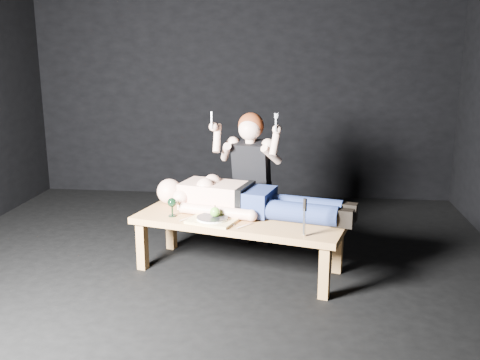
{
  "coord_description": "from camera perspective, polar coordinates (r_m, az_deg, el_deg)",
  "views": [
    {
      "loc": [
        0.71,
        -3.9,
        1.77
      ],
      "look_at": [
        0.24,
        0.21,
        0.75
      ],
      "focal_mm": 40.09,
      "sensor_mm": 36.0,
      "label": 1
    }
  ],
  "objects": [
    {
      "name": "ground",
      "position": [
        4.34,
        -3.56,
        -10.25
      ],
      "size": [
        5.0,
        5.0,
        0.0
      ],
      "primitive_type": "plane",
      "color": "black",
      "rests_on": "ground"
    },
    {
      "name": "back_wall",
      "position": [
        6.44,
        0.14,
        11.44
      ],
      "size": [
        5.0,
        0.0,
        5.0
      ],
      "primitive_type": "plane",
      "rotation": [
        1.57,
        0.0,
        0.0
      ],
      "color": "black",
      "rests_on": "ground"
    },
    {
      "name": "table",
      "position": [
        4.36,
        -0.07,
        -6.86
      ],
      "size": [
        1.78,
        1.02,
        0.45
      ],
      "primitive_type": "cube",
      "rotation": [
        0.0,
        0.0,
        -0.25
      ],
      "color": "#B07941",
      "rests_on": "ground"
    },
    {
      "name": "lying_man",
      "position": [
        4.37,
        1.3,
        -1.81
      ],
      "size": [
        1.86,
        0.97,
        0.28
      ],
      "primitive_type": null,
      "rotation": [
        0.0,
        0.0,
        -0.25
      ],
      "color": "#DDA991",
      "rests_on": "table"
    },
    {
      "name": "kneeling_woman",
      "position": [
        4.84,
        1.45,
        0.26
      ],
      "size": [
        0.8,
        0.87,
        1.27
      ],
      "primitive_type": null,
      "rotation": [
        0.0,
        0.0,
        -0.18
      ],
      "color": "black",
      "rests_on": "ground"
    },
    {
      "name": "serving_tray",
      "position": [
        4.19,
        -2.96,
        -4.34
      ],
      "size": [
        0.43,
        0.36,
        0.02
      ],
      "primitive_type": "cube",
      "rotation": [
        0.0,
        0.0,
        -0.32
      ],
      "color": "tan",
      "rests_on": "table"
    },
    {
      "name": "plate",
      "position": [
        4.19,
        -2.97,
        -4.08
      ],
      "size": [
        0.31,
        0.31,
        0.02
      ],
      "primitive_type": "cylinder",
      "rotation": [
        0.0,
        0.0,
        -0.32
      ],
      "color": "white",
      "rests_on": "serving_tray"
    },
    {
      "name": "apple",
      "position": [
        4.18,
        -2.67,
        -3.41
      ],
      "size": [
        0.08,
        0.08,
        0.08
      ],
      "primitive_type": "sphere",
      "color": "#4E9E1E",
      "rests_on": "plate"
    },
    {
      "name": "goblet",
      "position": [
        4.34,
        -7.23,
        -2.88
      ],
      "size": [
        0.09,
        0.09,
        0.15
      ],
      "primitive_type": null,
      "rotation": [
        0.0,
        0.0,
        -0.25
      ],
      "color": "black",
      "rests_on": "table"
    },
    {
      "name": "fork_flat",
      "position": [
        4.29,
        -5.6,
        -4.09
      ],
      "size": [
        0.1,
        0.16,
        0.01
      ],
      "primitive_type": "cube",
      "rotation": [
        0.0,
        0.0,
        -0.52
      ],
      "color": "#B2B2B7",
      "rests_on": "table"
    },
    {
      "name": "knife_flat",
      "position": [
        4.1,
        0.55,
        -4.89
      ],
      "size": [
        0.12,
        0.15,
        0.01
      ],
      "primitive_type": "cube",
      "rotation": [
        0.0,
        0.0,
        -0.66
      ],
      "color": "#B2B2B7",
      "rests_on": "table"
    },
    {
      "name": "spoon_flat",
      "position": [
        4.18,
        -0.72,
        -4.49
      ],
      "size": [
        0.04,
        0.18,
        0.01
      ],
      "primitive_type": "cube",
      "rotation": [
        0.0,
        0.0,
        0.16
      ],
      "color": "#B2B2B7",
      "rests_on": "table"
    },
    {
      "name": "carving_knife",
      "position": [
        3.87,
        6.89,
        -3.99
      ],
      "size": [
        0.04,
        0.05,
        0.28
      ],
      "primitive_type": null,
      "rotation": [
        0.0,
        0.0,
        -0.25
      ],
      "color": "#B2B2B7",
      "rests_on": "table"
    }
  ]
}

